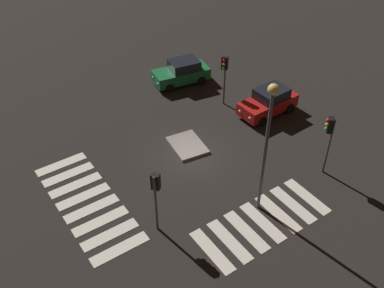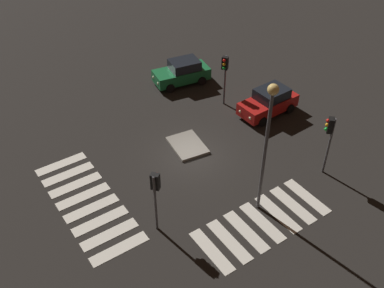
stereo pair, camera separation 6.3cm
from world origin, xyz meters
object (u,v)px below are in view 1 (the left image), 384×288
(traffic_island, at_px, (187,145))
(street_lamp, at_px, (268,130))
(traffic_light_north, at_px, (329,132))
(traffic_light_west, at_px, (225,69))
(car_red, at_px, (269,102))
(car_green, at_px, (182,72))
(traffic_light_east, at_px, (156,188))

(traffic_island, xyz_separation_m, street_lamp, (6.82, 0.23, 5.37))
(traffic_light_north, bearing_deg, street_lamp, 45.94)
(traffic_island, distance_m, traffic_light_west, 6.39)
(traffic_island, relative_size, traffic_light_west, 0.73)
(street_lamp, bearing_deg, car_red, 134.77)
(car_red, bearing_deg, car_green, -70.63)
(car_red, xyz_separation_m, street_lamp, (6.75, -6.81, 4.50))
(traffic_island, height_order, car_green, car_green)
(traffic_light_north, bearing_deg, traffic_light_west, -42.60)
(traffic_light_east, distance_m, street_lamp, 6.31)
(traffic_light_east, height_order, traffic_light_west, traffic_light_west)
(traffic_island, height_order, street_lamp, street_lamp)
(traffic_light_east, relative_size, traffic_light_north, 0.94)
(traffic_light_north, bearing_deg, traffic_island, -6.21)
(car_red, distance_m, car_green, 7.65)
(traffic_island, bearing_deg, car_green, 148.98)
(traffic_light_east, bearing_deg, traffic_light_north, -48.39)
(traffic_light_east, distance_m, traffic_light_north, 10.76)
(car_green, height_order, traffic_light_east, traffic_light_east)
(car_green, xyz_separation_m, traffic_light_west, (4.40, 0.77, 2.07))
(traffic_island, relative_size, traffic_light_east, 0.77)
(traffic_island, height_order, traffic_light_west, traffic_light_west)
(traffic_island, relative_size, car_red, 0.65)
(car_green, distance_m, traffic_light_west, 4.93)
(traffic_light_east, xyz_separation_m, street_lamp, (1.96, 5.41, 2.58))
(car_red, height_order, traffic_light_east, traffic_light_east)
(traffic_light_north, distance_m, street_lamp, 5.72)
(car_red, distance_m, traffic_light_west, 3.97)
(traffic_island, relative_size, car_green, 0.63)
(traffic_light_east, bearing_deg, car_red, -16.98)
(car_green, distance_m, traffic_light_north, 13.99)
(traffic_light_north, xyz_separation_m, street_lamp, (0.09, -5.19, 2.41))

